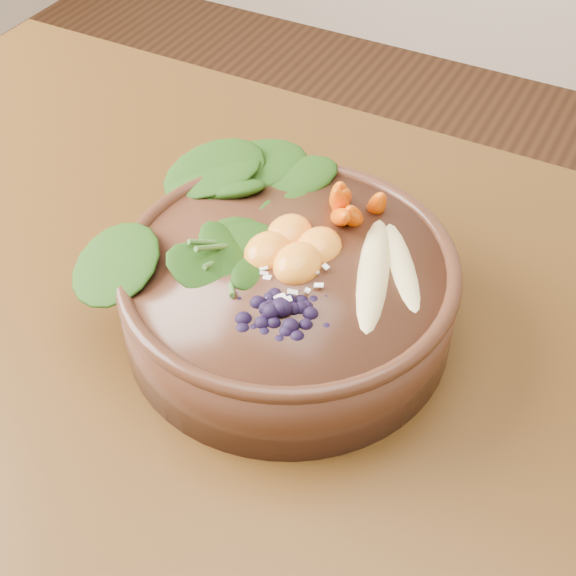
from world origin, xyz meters
name	(u,v)px	position (x,y,z in m)	size (l,w,h in m)	color
dining_table	(389,491)	(0.00, 0.00, 0.66)	(1.60, 0.90, 0.75)	#331C0C
stoneware_bowl	(288,296)	(-0.14, 0.07, 0.79)	(0.31, 0.31, 0.08)	#4A2717
kale_heap	(247,194)	(-0.21, 0.11, 0.86)	(0.20, 0.18, 0.05)	#1F450F
carrot_cluster	(360,175)	(-0.12, 0.16, 0.88)	(0.06, 0.06, 0.09)	#F86100
banana_halves	(389,257)	(-0.06, 0.10, 0.85)	(0.12, 0.18, 0.03)	#E0CC84
mandarin_cluster	(293,235)	(-0.15, 0.08, 0.85)	(0.09, 0.10, 0.03)	orange
blueberry_pile	(281,296)	(-0.12, 0.01, 0.85)	(0.14, 0.11, 0.04)	black
coconut_flakes	(287,276)	(-0.13, 0.05, 0.84)	(0.10, 0.07, 0.01)	white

